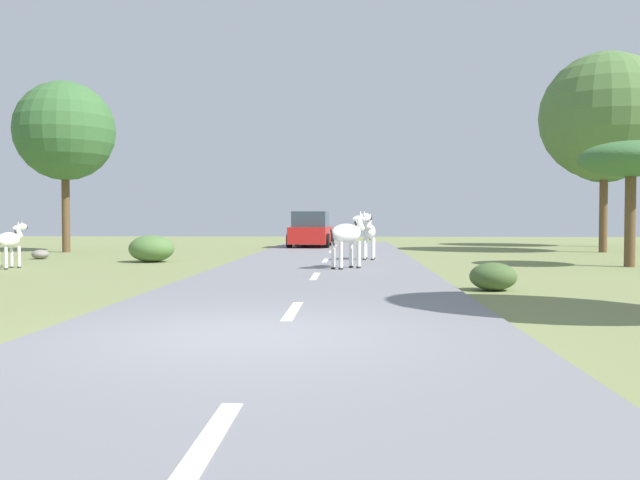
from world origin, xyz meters
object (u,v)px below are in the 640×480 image
Objects in this scene: zebra_0 at (369,232)px; car_0 at (311,231)px; zebra_1 at (10,241)px; bush_1 at (493,276)px; tree_2 at (605,117)px; tree_3 at (631,161)px; tree_1 at (65,131)px; tree_4 at (605,137)px; zebra_2 at (348,234)px; rock_2 at (40,254)px; bush_2 at (151,249)px.

car_0 reaches higher than zebra_0.
bush_1 is (12.69, -5.24, -0.53)m from zebra_1.
tree_3 is at bearing -105.70° from tree_2.
zebra_1 is 13.73m from bush_1.
tree_3 reaches higher than car_0.
tree_1 is 26.07m from tree_4.
zebra_1 is 1.53× the size of bush_1.
tree_1 is at bearing -177.44° from tree_2.
zebra_2 is 0.43× the size of tree_3.
tree_4 is at bearing 72.27° from tree_3.
car_0 is 13.28m from rock_2.
tree_2 is at bearing 85.70° from zebra_2.
zebra_2 is 0.37× the size of car_0.
tree_1 is at bearing 103.59° from rock_2.
zebra_1 is at bearing 157.57° from bush_1.
car_0 reaches higher than bush_2.
tree_1 is 7.75× the size of bush_1.
zebra_2 reaches higher than zebra_1.
tree_1 is 21.99m from tree_3.
zebra_2 is 15.69m from tree_2.
zebra_2 is 8.81m from tree_3.
tree_4 is at bearing 33.69° from bush_2.
tree_1 reaches higher than bush_1.
tree_3 is at bearing -5.52° from bush_2.
zebra_0 is 1.15× the size of zebra_1.
tree_4 reaches higher than zebra_0.
tree_4 is (12.33, 12.12, 4.64)m from zebra_0.
zebra_1 is at bearing -75.31° from tree_1.
tree_1 is 22.99m from tree_2.
tree_2 is 2.27× the size of tree_3.
zebra_1 is 23.47m from tree_2.
zebra_2 is 1.08× the size of bush_2.
tree_2 is at bearing -110.65° from tree_4.
tree_1 is 9.59m from bush_2.
rock_2 is (-11.01, 4.57, -0.85)m from zebra_2.
zebra_1 is 16.11m from car_0.
zebra_2 is at bearing -79.30° from car_0.
bush_1 is at bearing -128.84° from tree_3.
zebra_2 is at bearing -168.64° from tree_3.
tree_2 is 13.34× the size of rock_2.
car_0 is 12.14m from tree_1.
zebra_0 is at bearing 122.51° from zebra_2.
tree_1 is (-10.22, -4.94, 4.32)m from car_0.
zebra_0 is 8.34m from tree_3.
zebra_2 is 14.38m from car_0.
tree_1 is at bearing 159.63° from tree_3.
tree_1 is at bearing 136.36° from bush_1.
zebra_1 reaches higher than rock_2.
tree_3 is (10.31, -12.56, 2.32)m from car_0.
tree_1 reaches higher than zebra_1.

